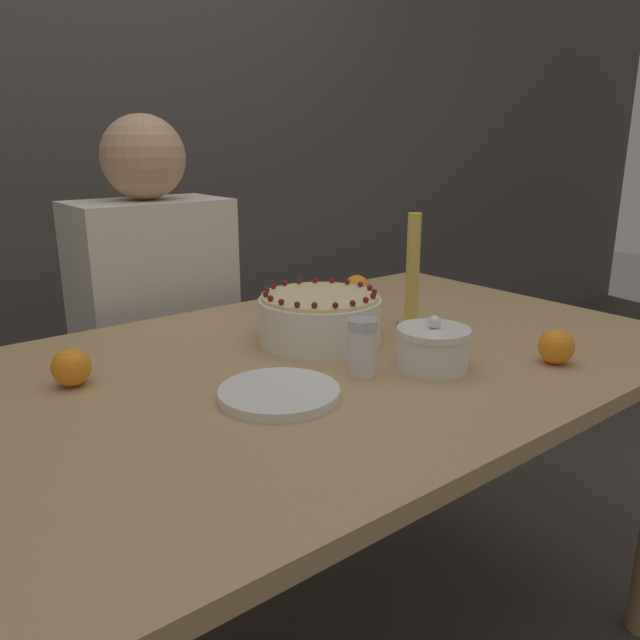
% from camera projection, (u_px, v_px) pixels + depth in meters
% --- Properties ---
extents(wall_behind, '(8.00, 0.05, 2.60)m').
position_uv_depth(wall_behind, '(55.00, 96.00, 2.10)').
color(wall_behind, '#4C4742').
rests_on(wall_behind, ground_plane).
extents(dining_table, '(1.54, 0.92, 0.75)m').
position_uv_depth(dining_table, '(311.00, 411.00, 1.23)').
color(dining_table, tan).
rests_on(dining_table, ground_plane).
extents(cake, '(0.25, 0.25, 0.11)m').
position_uv_depth(cake, '(320.00, 318.00, 1.30)').
color(cake, white).
rests_on(cake, dining_table).
extents(sugar_bowl, '(0.13, 0.13, 0.10)m').
position_uv_depth(sugar_bowl, '(433.00, 348.00, 1.14)').
color(sugar_bowl, white).
rests_on(sugar_bowl, dining_table).
extents(sugar_shaker, '(0.05, 0.05, 0.10)m').
position_uv_depth(sugar_shaker, '(362.00, 347.00, 1.11)').
color(sugar_shaker, white).
rests_on(sugar_shaker, dining_table).
extents(plate_stack, '(0.20, 0.20, 0.02)m').
position_uv_depth(plate_stack, '(279.00, 393.00, 1.02)').
color(plate_stack, white).
rests_on(plate_stack, dining_table).
extents(candle, '(0.07, 0.07, 0.26)m').
position_uv_depth(candle, '(412.00, 282.00, 1.39)').
color(candle, tan).
rests_on(candle, dining_table).
extents(orange_fruit_0, '(0.07, 0.07, 0.07)m').
position_uv_depth(orange_fruit_0, '(71.00, 367.00, 1.07)').
color(orange_fruit_0, orange).
rests_on(orange_fruit_0, dining_table).
extents(orange_fruit_1, '(0.07, 0.07, 0.07)m').
position_uv_depth(orange_fruit_1, '(556.00, 346.00, 1.17)').
color(orange_fruit_1, orange).
rests_on(orange_fruit_1, dining_table).
extents(orange_fruit_2, '(0.07, 0.07, 0.07)m').
position_uv_depth(orange_fruit_2, '(357.00, 288.00, 1.63)').
color(orange_fruit_2, orange).
rests_on(orange_fruit_2, dining_table).
extents(person_man_blue_shirt, '(0.40, 0.34, 1.22)m').
position_uv_depth(person_man_blue_shirt, '(159.00, 371.00, 1.74)').
color(person_man_blue_shirt, '#473D33').
rests_on(person_man_blue_shirt, ground_plane).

